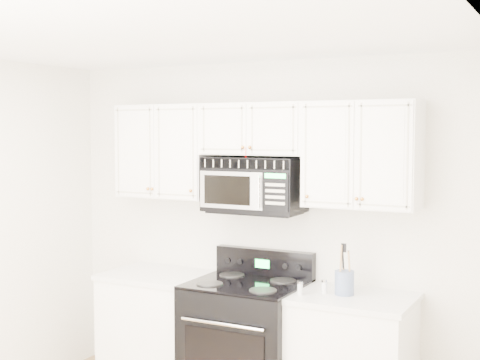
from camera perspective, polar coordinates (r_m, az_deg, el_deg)
The scene contains 8 objects.
room at distance 3.78m, azimuth -9.21°, elevation -7.44°, with size 3.51×3.51×2.61m.
base_cabinet_left at distance 5.58m, azimuth -6.82°, elevation -12.85°, with size 0.86×0.65×0.92m.
range at distance 5.14m, azimuth 0.60°, elevation -13.64°, with size 0.82×0.75×1.14m.
upper_cabinets at distance 5.06m, azimuth 1.49°, elevation 2.78°, with size 2.44×0.37×0.75m.
microwave at distance 5.06m, azimuth 1.21°, elevation -0.37°, with size 0.75×0.42×0.41m.
utensil_crock at distance 4.76m, azimuth 8.90°, elevation -8.57°, with size 0.13×0.13×0.36m.
shaker_salt at distance 4.72m, azimuth 5.15°, elevation -9.18°, with size 0.04×0.04×0.09m.
shaker_pepper at distance 4.78m, azimuth 7.20°, elevation -9.00°, with size 0.04×0.04×0.10m.
Camera 1 is at (2.22, -2.96, 2.06)m, focal length 50.00 mm.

